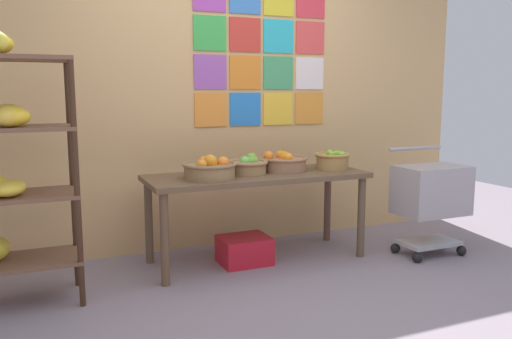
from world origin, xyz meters
TOP-DOWN VIEW (x-y plane):
  - ground at (0.00, 0.00)m, footprint 9.02×9.02m
  - back_wall_with_art at (0.01, 1.54)m, footprint 4.72×0.07m
  - display_table at (0.08, 1.00)m, footprint 1.71×0.64m
  - fruit_basket_back_right at (-0.33, 0.93)m, footprint 0.40×0.40m
  - fruit_basket_centre at (0.34, 1.06)m, footprint 0.38×0.38m
  - fruit_basket_right at (0.01, 1.02)m, footprint 0.32×0.32m
  - fruit_basket_back_left at (0.75, 0.98)m, footprint 0.29×0.29m
  - produce_crate_under_table at (-0.05, 0.96)m, footprint 0.38×0.31m
  - shopping_cart at (1.41, 0.57)m, footprint 0.55×0.41m

SIDE VIEW (x-z plane):
  - ground at x=0.00m, z-range 0.00..0.00m
  - produce_crate_under_table at x=-0.05m, z-range 0.00..0.21m
  - shopping_cart at x=1.41m, z-range 0.07..0.93m
  - display_table at x=0.08m, z-range 0.26..0.95m
  - fruit_basket_right at x=0.01m, z-range 0.67..0.83m
  - fruit_basket_centre at x=0.34m, z-range 0.67..0.83m
  - fruit_basket_back_right at x=-0.33m, z-range 0.67..0.85m
  - fruit_basket_back_left at x=0.75m, z-range 0.68..0.84m
  - back_wall_with_art at x=0.01m, z-range 0.01..2.68m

